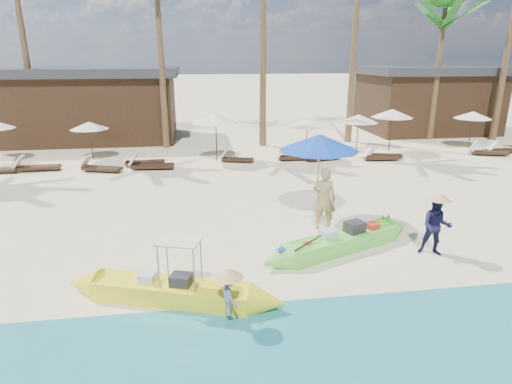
{
  "coord_description": "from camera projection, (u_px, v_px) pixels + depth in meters",
  "views": [
    {
      "loc": [
        -1.77,
        -10.22,
        4.93
      ],
      "look_at": [
        0.01,
        2.0,
        1.01
      ],
      "focal_mm": 30.0,
      "sensor_mm": 36.0,
      "label": 1
    }
  ],
  "objects": [
    {
      "name": "tourist",
      "position": [
        324.0,
        199.0,
        12.53
      ],
      "size": [
        0.81,
        0.68,
        1.89
      ],
      "primitive_type": "imported",
      "rotation": [
        0.0,
        0.0,
        2.74
      ],
      "color": "tan",
      "rests_on": "ground"
    },
    {
      "name": "pavilion_west",
      "position": [
        90.0,
        104.0,
        26.12
      ],
      "size": [
        10.8,
        6.6,
        4.3
      ],
      "color": "#331F15",
      "rests_on": "ground"
    },
    {
      "name": "lounger_4_right",
      "position": [
        149.0,
        164.0,
        19.52
      ],
      "size": [
        2.05,
        0.79,
        0.68
      ],
      "rotation": [
        0.0,
        0.0,
        -0.09
      ],
      "color": "#331F15",
      "rests_on": "ground"
    },
    {
      "name": "yellow_canoe",
      "position": [
        172.0,
        291.0,
        8.97
      ],
      "size": [
        5.22,
        2.09,
        1.4
      ],
      "rotation": [
        0.0,
        0.0,
        -0.33
      ],
      "color": "yellow",
      "rests_on": "ground"
    },
    {
      "name": "ground",
      "position": [
        267.0,
        251.0,
        11.37
      ],
      "size": [
        240.0,
        240.0,
        0.0
      ],
      "primitive_type": "plane",
      "color": "beige",
      "rests_on": "ground"
    },
    {
      "name": "resort_parasol_6",
      "position": [
        307.0,
        123.0,
        21.14
      ],
      "size": [
        1.94,
        1.94,
        2.0
      ],
      "color": "#331F15",
      "rests_on": "ground"
    },
    {
      "name": "lounger_9_right",
      "position": [
        501.0,
        149.0,
        22.82
      ],
      "size": [
        1.84,
        0.6,
        0.62
      ],
      "rotation": [
        0.0,
        0.0,
        -0.02
      ],
      "color": "#331F15",
      "rests_on": "ground"
    },
    {
      "name": "resort_parasol_8",
      "position": [
        392.0,
        113.0,
        22.73
      ],
      "size": [
        2.21,
        2.21,
        2.27
      ],
      "color": "#331F15",
      "rests_on": "ground"
    },
    {
      "name": "resort_parasol_9",
      "position": [
        473.0,
        115.0,
        23.59
      ],
      "size": [
        1.99,
        1.99,
        2.05
      ],
      "color": "#331F15",
      "rests_on": "ground"
    },
    {
      "name": "lounger_7_right",
      "position": [
        378.0,
        157.0,
        21.2
      ],
      "size": [
        1.81,
        0.72,
        0.6
      ],
      "rotation": [
        0.0,
        0.0,
        -0.1
      ],
      "color": "#331F15",
      "rests_on": "ground"
    },
    {
      "name": "lounger_6_right",
      "position": [
        294.0,
        156.0,
        21.24
      ],
      "size": [
        1.93,
        0.64,
        0.65
      ],
      "rotation": [
        0.0,
        0.0,
        -0.03
      ],
      "color": "#331F15",
      "rests_on": "ground"
    },
    {
      "name": "lounger_3_right",
      "position": [
        35.0,
        166.0,
        19.24
      ],
      "size": [
        1.92,
        0.62,
        0.65
      ],
      "rotation": [
        0.0,
        0.0,
        0.02
      ],
      "color": "#331F15",
      "rests_on": "ground"
    },
    {
      "name": "lounger_5_left",
      "position": [
        142.0,
        161.0,
        20.17
      ],
      "size": [
        1.92,
        0.66,
        0.64
      ],
      "rotation": [
        0.0,
        0.0,
        0.04
      ],
      "color": "#331F15",
      "rests_on": "ground"
    },
    {
      "name": "blue_umbrella",
      "position": [
        319.0,
        142.0,
        13.11
      ],
      "size": [
        2.49,
        2.49,
        2.68
      ],
      "color": "#99999E",
      "rests_on": "ground"
    },
    {
      "name": "green_canoe",
      "position": [
        341.0,
        241.0,
        11.37
      ],
      "size": [
        5.28,
        2.46,
        0.71
      ],
      "rotation": [
        0.0,
        0.0,
        0.39
      ],
      "color": "#5DD841",
      "rests_on": "ground"
    },
    {
      "name": "resort_parasol_4",
      "position": [
        89.0,
        126.0,
        20.92
      ],
      "size": [
        1.84,
        1.84,
        1.89
      ],
      "color": "#331F15",
      "rests_on": "ground"
    },
    {
      "name": "vendor_green",
      "position": [
        436.0,
        227.0,
        10.94
      ],
      "size": [
        0.93,
        0.85,
        1.55
      ],
      "primitive_type": "imported",
      "rotation": [
        0.0,
        0.0,
        -0.43
      ],
      "color": "#141336",
      "rests_on": "ground"
    },
    {
      "name": "pavilion_east",
      "position": [
        426.0,
        99.0,
        29.14
      ],
      "size": [
        8.8,
        6.6,
        4.3
      ],
      "color": "#331F15",
      "rests_on": "ground"
    },
    {
      "name": "resort_parasol_5",
      "position": [
        216.0,
        118.0,
        20.53
      ],
      "size": [
        2.26,
        2.26,
        2.33
      ],
      "color": "#331F15",
      "rests_on": "ground"
    },
    {
      "name": "lounger_7_left",
      "position": [
        320.0,
        156.0,
        21.17
      ],
      "size": [
        1.88,
        0.86,
        0.62
      ],
      "rotation": [
        0.0,
        0.0,
        0.17
      ],
      "color": "#331F15",
      "rests_on": "ground"
    },
    {
      "name": "lounger_6_left",
      "position": [
        235.0,
        158.0,
        20.89
      ],
      "size": [
        1.7,
        0.9,
        0.55
      ],
      "rotation": [
        0.0,
        0.0,
        -0.26
      ],
      "color": "#331F15",
      "rests_on": "ground"
    },
    {
      "name": "palm_6",
      "position": [
        444.0,
        18.0,
        24.7
      ],
      "size": [
        2.08,
        2.08,
        8.51
      ],
      "color": "brown",
      "rests_on": "ground"
    },
    {
      "name": "vendor_yellow",
      "position": [
        229.0,
        295.0,
        8.12
      ],
      "size": [
        0.47,
        0.63,
        0.86
      ],
      "primitive_type": "imported",
      "rotation": [
        0.0,
        0.0,
        1.88
      ],
      "color": "gray",
      "rests_on": "ground"
    },
    {
      "name": "lounger_8_left",
      "position": [
        384.0,
        154.0,
        21.77
      ],
      "size": [
        1.7,
        0.92,
        0.55
      ],
      "rotation": [
        0.0,
        0.0,
        -0.28
      ],
      "color": "#331F15",
      "rests_on": "ground"
    },
    {
      "name": "lounger_9_left",
      "position": [
        487.0,
        151.0,
        22.32
      ],
      "size": [
        1.93,
        1.13,
        0.63
      ],
      "rotation": [
        0.0,
        0.0,
        -0.33
      ],
      "color": "#331F15",
      "rests_on": "ground"
    },
    {
      "name": "lounger_4_left",
      "position": [
        99.0,
        167.0,
        19.13
      ],
      "size": [
        1.95,
        1.16,
        0.63
      ],
      "rotation": [
        0.0,
        0.0,
        -0.34
      ],
      "color": "#331F15",
      "rests_on": "ground"
    },
    {
      "name": "resort_parasol_7",
      "position": [
        359.0,
        118.0,
        22.0
      ],
      "size": [
        2.04,
        2.04,
        2.1
      ],
      "color": "#331F15",
      "rests_on": "ground"
    }
  ]
}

